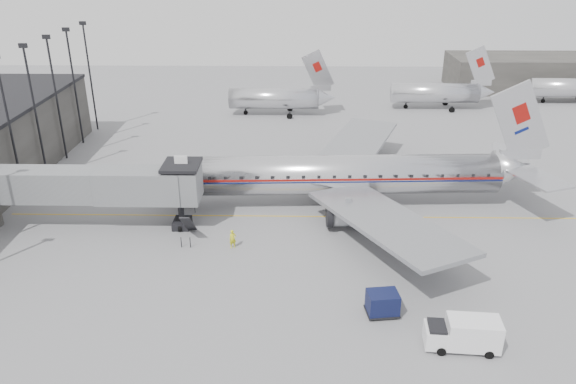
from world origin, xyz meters
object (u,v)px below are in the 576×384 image
object	(u,v)px
airliner	(344,175)
baggage_cart_white	(430,242)
ramp_worker	(233,239)
service_van	(463,333)
baggage_cart_navy	(383,303)

from	to	relation	value
airliner	baggage_cart_white	size ratio (longest dim) A/B	17.04
baggage_cart_white	ramp_worker	size ratio (longest dim) A/B	1.40
service_van	baggage_cart_navy	size ratio (longest dim) A/B	1.97
service_van	baggage_cart_white	distance (m)	12.91
baggage_cart_navy	baggage_cart_white	xyz separation A→B (m)	(5.44, 9.20, 0.01)
service_van	baggage_cart_white	xyz separation A→B (m)	(0.58, 12.89, -0.23)
service_van	baggage_cart_navy	xyz separation A→B (m)	(-4.86, 3.69, -0.23)
baggage_cart_white	ramp_worker	distance (m)	17.46
airliner	baggage_cart_navy	distance (m)	19.23
baggage_cart_navy	baggage_cart_white	bearing A→B (deg)	52.01
airliner	ramp_worker	xyz separation A→B (m)	(-10.56, -9.38, -2.42)
baggage_cart_navy	service_van	bearing A→B (deg)	-44.55
airliner	baggage_cart_navy	world-z (taller)	airliner
service_van	ramp_worker	bearing A→B (deg)	146.10
baggage_cart_navy	ramp_worker	xyz separation A→B (m)	(-12.01, 9.66, -0.12)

